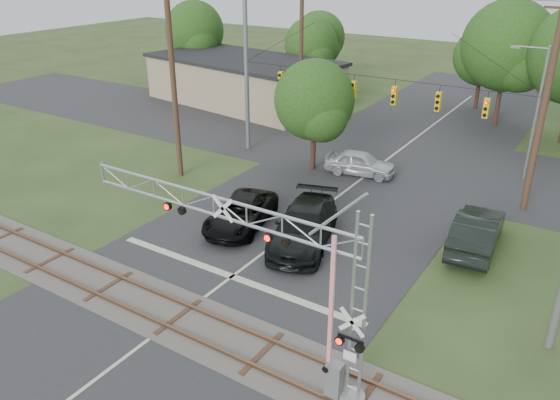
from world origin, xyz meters
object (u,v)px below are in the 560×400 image
Objects in this scene: traffic_signal_span at (388,89)px; pickup_black at (241,213)px; car_dark at (304,226)px; streetlight at (535,107)px; sedan_silver at (360,163)px; crossing_gantry at (266,261)px; commercial_building at (244,80)px.

pickup_black is at bearing -108.83° from traffic_signal_span.
streetlight is (7.39, 14.80, 3.69)m from car_dark.
pickup_black is at bearing 159.29° from sedan_silver.
car_dark is 16.95m from streetlight.
sedan_silver is at bearing 81.92° from car_dark.
streetlight is at bearing 46.27° from car_dark.
pickup_black is (-7.06, 8.08, -3.47)m from crossing_gantry.
commercial_building is at bearing 127.30° from crossing_gantry.
crossing_gantry reaches higher than sedan_silver.
streetlight reaches higher than sedan_silver.
sedan_silver is (2.11, 10.09, 0.02)m from pickup_black.
crossing_gantry is 19.14m from sedan_silver.
car_dark is 1.41× the size of sedan_silver.
pickup_black is at bearing -126.41° from streetlight.
streetlight reaches higher than crossing_gantry.
car_dark is (0.19, -10.05, -4.75)m from traffic_signal_span.
pickup_black is at bearing -46.07° from commercial_building.
pickup_black is 25.86m from commercial_building.
commercial_building is 26.93m from streetlight.
traffic_signal_span is 21.73m from commercial_building.
commercial_building is (-18.76, 20.75, 1.19)m from car_dark.
car_dark is at bearing -116.54° from streetlight.
streetlight is at bearing 80.13° from crossing_gantry.
traffic_signal_span is 3.02× the size of car_dark.
pickup_black is 0.85× the size of car_dark.
commercial_building is (-15.07, 20.97, 1.36)m from pickup_black.
streetlight reaches higher than commercial_building.
car_dark reaches higher than pickup_black.
pickup_black is 0.28× the size of commercial_building.
car_dark is (3.69, 0.22, 0.17)m from pickup_black.
traffic_signal_span is at bearing -21.71° from commercial_building.
traffic_signal_span is 5.11m from sedan_silver.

